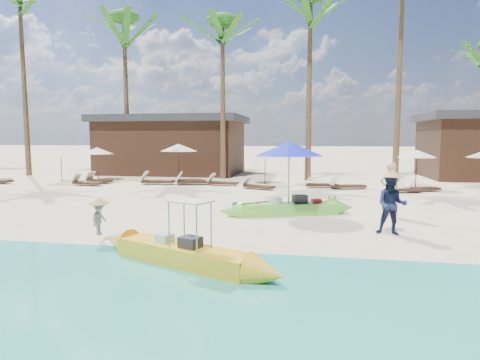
% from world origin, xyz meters
% --- Properties ---
extents(ground, '(240.00, 240.00, 0.00)m').
position_xyz_m(ground, '(0.00, 0.00, 0.00)').
color(ground, beige).
rests_on(ground, ground).
extents(wet_sand_strip, '(240.00, 4.50, 0.01)m').
position_xyz_m(wet_sand_strip, '(0.00, -5.00, 0.00)').
color(wet_sand_strip, tan).
rests_on(wet_sand_strip, ground).
extents(green_canoe, '(5.17, 2.12, 0.68)m').
position_xyz_m(green_canoe, '(1.60, 2.38, 0.23)').
color(green_canoe, '#66DA42').
rests_on(green_canoe, ground).
extents(yellow_canoe, '(5.05, 2.48, 1.39)m').
position_xyz_m(yellow_canoe, '(-0.25, -3.55, 0.23)').
color(yellow_canoe, yellow).
rests_on(yellow_canoe, ground).
extents(tourist, '(0.76, 0.58, 1.86)m').
position_xyz_m(tourist, '(5.00, 2.67, 0.93)').
color(tourist, tan).
rests_on(tourist, ground).
extents(vendor_green, '(0.93, 0.79, 1.67)m').
position_xyz_m(vendor_green, '(4.57, -0.01, 0.84)').
color(vendor_green, '#161D3E').
rests_on(vendor_green, ground).
extents(vendor_yellow, '(0.33, 0.57, 0.87)m').
position_xyz_m(vendor_yellow, '(-2.95, -2.13, 0.61)').
color(vendor_yellow, gray).
rests_on(vendor_yellow, ground).
extents(blue_umbrella, '(2.36, 2.36, 2.54)m').
position_xyz_m(blue_umbrella, '(1.62, 2.43, 2.30)').
color(blue_umbrella, '#99999E').
rests_on(blue_umbrella, ground).
extents(resort_parasol_2, '(1.92, 1.92, 1.98)m').
position_xyz_m(resort_parasol_2, '(-12.67, 10.65, 1.78)').
color(resort_parasol_2, '#332015').
rests_on(resort_parasol_2, ground).
extents(resort_parasol_3, '(2.01, 2.01, 2.07)m').
position_xyz_m(resort_parasol_3, '(-10.84, 11.64, 1.87)').
color(resort_parasol_3, '#332015').
rests_on(resort_parasol_3, ground).
extents(lounger_3_left, '(1.83, 0.72, 0.61)m').
position_xyz_m(lounger_3_left, '(-10.11, 9.07, 0.20)').
color(lounger_3_left, '#332015').
rests_on(lounger_3_left, ground).
extents(lounger_3_right, '(1.81, 1.02, 0.59)m').
position_xyz_m(lounger_3_right, '(-10.11, 10.34, 0.20)').
color(lounger_3_right, '#332015').
rests_on(lounger_3_right, ground).
extents(resort_parasol_4, '(2.24, 2.24, 2.31)m').
position_xyz_m(resort_parasol_4, '(-5.59, 11.89, 2.08)').
color(resort_parasol_4, '#332015').
rests_on(resort_parasol_4, ground).
extents(lounger_4_left, '(1.99, 0.81, 0.66)m').
position_xyz_m(lounger_4_left, '(-6.46, 10.29, 0.22)').
color(lounger_4_left, '#332015').
rests_on(lounger_4_left, ground).
extents(lounger_4_right, '(2.07, 1.19, 0.67)m').
position_xyz_m(lounger_4_right, '(-4.39, 10.45, 0.22)').
color(lounger_4_right, '#332015').
rests_on(lounger_4_right, ground).
extents(resort_parasol_5, '(1.84, 1.84, 1.90)m').
position_xyz_m(resort_parasol_5, '(-0.28, 11.66, 1.71)').
color(resort_parasol_5, '#332015').
rests_on(resort_parasol_5, ground).
extents(lounger_5_left, '(1.79, 0.73, 0.59)m').
position_xyz_m(lounger_5_left, '(-2.61, 10.47, 0.20)').
color(lounger_5_left, '#332015').
rests_on(lounger_5_left, ground).
extents(resort_parasol_6, '(2.00, 2.00, 2.06)m').
position_xyz_m(resort_parasol_6, '(2.12, 10.85, 1.85)').
color(resort_parasol_6, '#332015').
rests_on(resort_parasol_6, ground).
extents(lounger_6_left, '(1.83, 1.11, 0.60)m').
position_xyz_m(lounger_6_left, '(-0.42, 9.18, 0.20)').
color(lounger_6_left, '#332015').
rests_on(lounger_6_left, ground).
extents(lounger_6_right, '(1.76, 0.62, 0.59)m').
position_xyz_m(lounger_6_right, '(2.84, 10.48, 0.20)').
color(lounger_6_right, '#332015').
rests_on(lounger_6_right, ground).
extents(resort_parasol_7, '(1.98, 1.98, 2.04)m').
position_xyz_m(resort_parasol_7, '(7.86, 11.07, 1.84)').
color(resort_parasol_7, '#332015').
rests_on(resort_parasol_7, ground).
extents(lounger_7_left, '(1.92, 0.99, 0.62)m').
position_xyz_m(lounger_7_left, '(4.18, 10.04, 0.21)').
color(lounger_7_left, '#332015').
rests_on(lounger_7_left, ground).
extents(lounger_7_right, '(1.67, 0.67, 0.55)m').
position_xyz_m(lounger_7_right, '(6.78, 9.09, 0.19)').
color(lounger_7_right, '#332015').
rests_on(lounger_7_right, ground).
extents(lounger_8_left, '(1.78, 0.93, 0.58)m').
position_xyz_m(lounger_8_left, '(7.78, 9.71, 0.19)').
color(lounger_8_left, '#332015').
rests_on(lounger_8_left, ground).
extents(palm_1, '(2.08, 2.08, 13.60)m').
position_xyz_m(palm_1, '(-17.59, 14.06, 10.82)').
color(palm_1, brown).
rests_on(palm_1, ground).
extents(palm_2, '(2.08, 2.08, 11.33)m').
position_xyz_m(palm_2, '(-10.45, 15.08, 9.18)').
color(palm_2, brown).
rests_on(palm_2, ground).
extents(palm_3, '(2.08, 2.08, 10.52)m').
position_xyz_m(palm_3, '(-3.36, 14.27, 8.58)').
color(palm_3, brown).
rests_on(palm_3, ground).
extents(palm_4, '(2.08, 2.08, 11.70)m').
position_xyz_m(palm_4, '(2.15, 14.01, 9.45)').
color(palm_4, brown).
rests_on(palm_4, ground).
extents(pavilion_west, '(10.80, 6.60, 4.30)m').
position_xyz_m(pavilion_west, '(-8.00, 17.50, 2.19)').
color(pavilion_west, '#332015').
rests_on(pavilion_west, ground).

